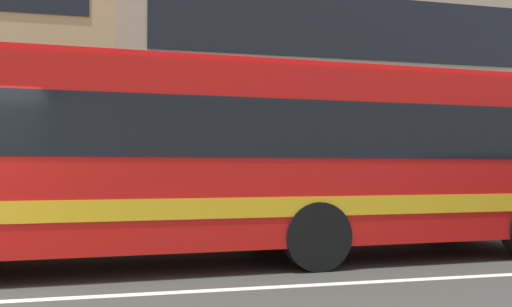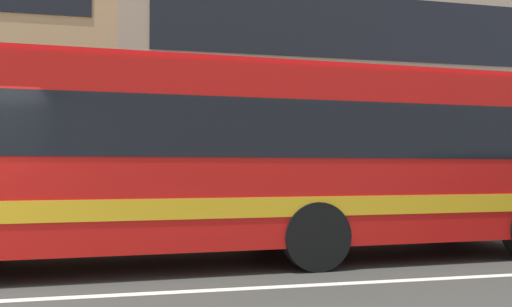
% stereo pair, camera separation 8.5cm
% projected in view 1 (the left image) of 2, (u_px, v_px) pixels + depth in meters
% --- Properties ---
extents(apartment_block_right, '(23.40, 9.99, 10.65)m').
position_uv_depth(apartment_block_right, '(393.00, 82.00, 23.35)').
color(apartment_block_right, tan).
rests_on(apartment_block_right, ground_plane).
extents(transit_bus, '(10.97, 3.07, 3.09)m').
position_uv_depth(transit_bus, '(251.00, 155.00, 8.69)').
color(transit_bus, red).
rests_on(transit_bus, ground_plane).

